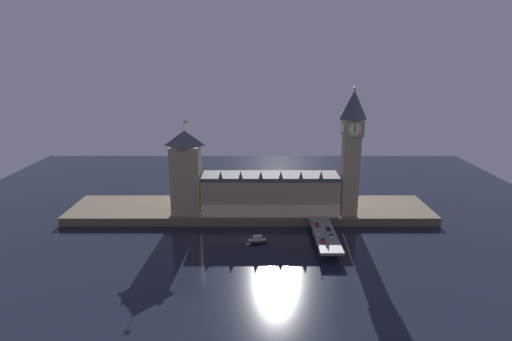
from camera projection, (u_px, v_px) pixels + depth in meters
The scene contains 14 objects.
ground_plane at pixel (248, 240), 228.22m from camera, with size 400.00×400.00×0.00m, color black.
embankment at pixel (249, 210), 265.24m from camera, with size 220.00×42.00×5.10m.
parliament_hall at pixel (269, 193), 253.61m from camera, with size 79.85×20.60×27.17m.
clock_tower at pixel (350, 149), 242.26m from camera, with size 11.39×11.50×73.62m.
victoria_tower at pixel (185, 172), 249.22m from camera, with size 16.94×16.94×54.98m.
bridge at pixel (323, 236), 222.46m from camera, with size 11.45×46.00×5.83m.
car_northbound_lead at pixel (316, 224), 232.20m from camera, with size 1.86×4.75×1.54m.
car_northbound_trail at pixel (322, 240), 212.16m from camera, with size 1.99×3.93×1.40m.
car_southbound_lead at pixel (330, 236), 217.66m from camera, with size 2.10×3.88×1.31m.
car_southbound_trail at pixel (327, 229), 226.51m from camera, with size 1.90×4.29×1.41m.
pedestrian_far_rail at pixel (311, 223), 233.16m from camera, with size 0.38×0.38×1.76m.
street_lamp_near at pixel (317, 238), 206.74m from camera, with size 1.34×0.60×6.39m.
street_lamp_far at pixel (310, 216), 235.23m from camera, with size 1.34×0.60×6.07m.
boat_upstream at pixel (256, 241), 223.46m from camera, with size 11.14×5.48×4.41m.
Camera 1 is at (3.61, -210.93, 94.73)m, focal length 30.00 mm.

